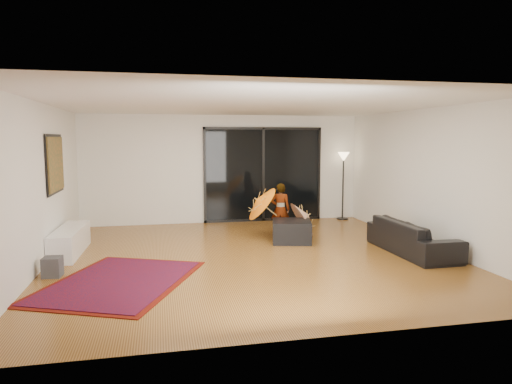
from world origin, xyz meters
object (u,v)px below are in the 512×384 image
object	(u,v)px
sofa	(412,237)
ottoman	(292,231)
media_console	(70,241)
child	(280,209)

from	to	relation	value
sofa	ottoman	size ratio (longest dim) A/B	2.69
media_console	ottoman	size ratio (longest dim) A/B	2.21
media_console	sofa	bearing A→B (deg)	-9.70
sofa	child	size ratio (longest dim) A/B	1.80
ottoman	child	bearing A→B (deg)	95.19
ottoman	child	world-z (taller)	child
ottoman	media_console	bearing A→B (deg)	-178.91
ottoman	child	size ratio (longest dim) A/B	0.67
media_console	child	bearing A→B (deg)	11.91
media_console	child	xyz separation A→B (m)	(4.21, 0.75, 0.34)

